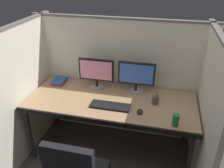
% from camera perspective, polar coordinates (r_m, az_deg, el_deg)
% --- Properties ---
extents(ground_plane, '(8.00, 8.00, 0.00)m').
position_cam_1_polar(ground_plane, '(2.89, -1.72, -19.68)').
color(ground_plane, '#423D38').
extents(cubicle_partition_rear, '(2.21, 0.06, 1.57)m').
position_cam_1_polar(cubicle_partition_rear, '(2.99, 1.77, 1.24)').
color(cubicle_partition_rear, beige).
rests_on(cubicle_partition_rear, ground).
extents(cubicle_partition_left, '(0.06, 1.41, 1.57)m').
position_cam_1_polar(cubicle_partition_left, '(2.90, -20.20, -1.47)').
color(cubicle_partition_left, beige).
rests_on(cubicle_partition_left, ground).
extents(cubicle_partition_right, '(0.06, 1.41, 1.57)m').
position_cam_1_polar(cubicle_partition_right, '(2.51, 21.95, -6.70)').
color(cubicle_partition_right, beige).
rests_on(cubicle_partition_right, ground).
extents(desk, '(1.90, 0.80, 0.74)m').
position_cam_1_polar(desk, '(2.65, -0.32, -5.00)').
color(desk, '#997551').
rests_on(desk, ground).
extents(monitor_left, '(0.43, 0.17, 0.37)m').
position_cam_1_polar(monitor_left, '(2.80, -3.89, 3.08)').
color(monitor_left, gray).
rests_on(monitor_left, desk).
extents(monitor_right, '(0.43, 0.17, 0.37)m').
position_cam_1_polar(monitor_right, '(2.72, 6.00, 2.16)').
color(monitor_right, gray).
rests_on(monitor_right, desk).
extents(keyboard_main, '(0.43, 0.15, 0.02)m').
position_cam_1_polar(keyboard_main, '(2.51, -0.43, -5.38)').
color(keyboard_main, black).
rests_on(keyboard_main, desk).
extents(computer_mouse, '(0.06, 0.10, 0.04)m').
position_cam_1_polar(computer_mouse, '(2.43, 6.84, -6.71)').
color(computer_mouse, black).
rests_on(computer_mouse, desk).
extents(soda_can, '(0.07, 0.07, 0.12)m').
position_cam_1_polar(soda_can, '(2.30, 15.38, -8.60)').
color(soda_can, '#197233').
rests_on(soda_can, desk).
extents(pen_cup, '(0.08, 0.08, 0.16)m').
position_cam_1_polar(pen_cup, '(2.59, 10.62, -3.82)').
color(pen_cup, '#4C4742').
rests_on(pen_cup, desk).
extents(book_stack, '(0.15, 0.21, 0.05)m').
position_cam_1_polar(book_stack, '(3.06, -12.87, 0.68)').
color(book_stack, '#B22626').
rests_on(book_stack, desk).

